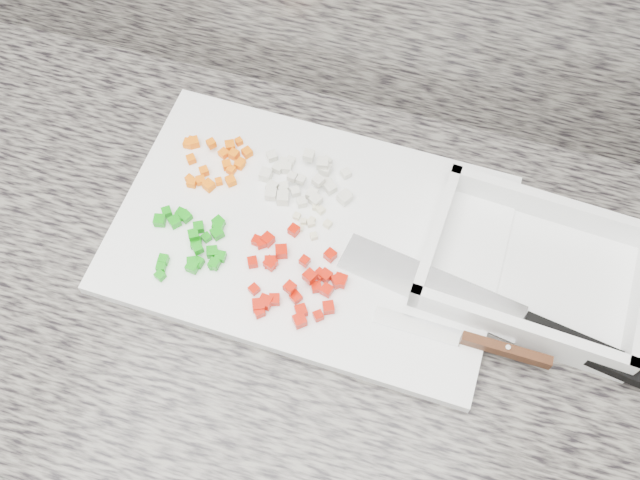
# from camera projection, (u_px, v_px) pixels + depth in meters

# --- Properties ---
(cabinet) EXTENTS (3.92, 0.62, 0.86)m
(cabinet) POSITION_uv_depth(u_px,v_px,m) (246.00, 369.00, 1.32)
(cabinet) COLOR white
(cabinet) RESTS_ON ground
(countertop) EXTENTS (3.96, 0.64, 0.04)m
(countertop) POSITION_uv_depth(u_px,v_px,m) (214.00, 262.00, 0.93)
(countertop) COLOR #67625A
(countertop) RESTS_ON cabinet
(cutting_board) EXTENTS (0.50, 0.34, 0.02)m
(cutting_board) POSITION_uv_depth(u_px,v_px,m) (309.00, 233.00, 0.91)
(cutting_board) COLOR white
(cutting_board) RESTS_ON countertop
(carrot_pile) EXTENTS (0.10, 0.09, 0.02)m
(carrot_pile) POSITION_uv_depth(u_px,v_px,m) (215.00, 161.00, 0.95)
(carrot_pile) COLOR #FF6D05
(carrot_pile) RESTS_ON cutting_board
(onion_pile) EXTENTS (0.13, 0.09, 0.02)m
(onion_pile) POSITION_uv_depth(u_px,v_px,m) (303.00, 180.00, 0.93)
(onion_pile) COLOR silver
(onion_pile) RESTS_ON cutting_board
(green_pepper_pile) EXTENTS (0.11, 0.11, 0.02)m
(green_pepper_pile) POSITION_uv_depth(u_px,v_px,m) (193.00, 241.00, 0.89)
(green_pepper_pile) COLOR #0D920D
(green_pepper_pile) RESTS_ON cutting_board
(red_pepper_pile) EXTENTS (0.13, 0.13, 0.02)m
(red_pepper_pile) POSITION_uv_depth(u_px,v_px,m) (294.00, 279.00, 0.87)
(red_pepper_pile) COLOR #BF1202
(red_pepper_pile) RESTS_ON cutting_board
(garlic_pile) EXTENTS (0.05, 0.05, 0.01)m
(garlic_pile) POSITION_uv_depth(u_px,v_px,m) (313.00, 221.00, 0.91)
(garlic_pile) COLOR beige
(garlic_pile) RESTS_ON cutting_board
(chef_knife) EXTENTS (0.38, 0.11, 0.02)m
(chef_knife) POSITION_uv_depth(u_px,v_px,m) (530.00, 327.00, 0.84)
(chef_knife) COLOR silver
(chef_knife) RESTS_ON cutting_board
(paring_knife) EXTENTS (0.21, 0.02, 0.02)m
(paring_knife) POSITION_uv_depth(u_px,v_px,m) (483.00, 344.00, 0.83)
(paring_knife) COLOR silver
(paring_knife) RESTS_ON cutting_board
(tray) EXTENTS (0.28, 0.21, 0.06)m
(tray) POSITION_uv_depth(u_px,v_px,m) (532.00, 272.00, 0.88)
(tray) COLOR white
(tray) RESTS_ON countertop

